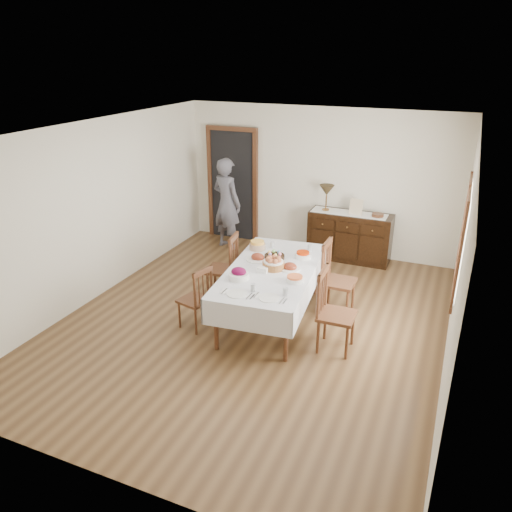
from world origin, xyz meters
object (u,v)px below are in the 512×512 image
at_px(chair_left_near, 197,298).
at_px(chair_left_far, 225,266).
at_px(dining_table, 271,275).
at_px(person, 227,201).
at_px(chair_right_far, 335,277).
at_px(chair_right_near, 333,310).
at_px(table_lamp, 327,191).
at_px(sideboard, 350,236).

height_order(chair_left_near, chair_left_far, chair_left_far).
relative_size(dining_table, person, 1.28).
height_order(chair_left_near, chair_right_far, chair_right_far).
xyz_separation_m(chair_right_near, table_lamp, (-0.92, 2.91, 0.68)).
height_order(chair_right_far, table_lamp, table_lamp).
xyz_separation_m(dining_table, chair_right_near, (0.96, -0.39, -0.13)).
distance_m(chair_right_near, sideboard, 2.97).
distance_m(dining_table, chair_left_near, 1.04).
bearing_deg(sideboard, table_lamp, -177.28).
height_order(dining_table, table_lamp, table_lamp).
distance_m(chair_left_far, chair_right_far, 1.63).
relative_size(chair_left_near, sideboard, 0.62).
distance_m(sideboard, table_lamp, 0.91).
bearing_deg(sideboard, chair_left_near, -112.66).
xyz_separation_m(chair_right_near, chair_right_far, (-0.21, 0.94, 0.00)).
relative_size(chair_left_near, person, 0.49).
relative_size(chair_left_near, chair_right_far, 0.84).
relative_size(sideboard, person, 0.79).
distance_m(chair_left_near, sideboard, 3.41).
bearing_deg(chair_left_far, table_lamp, 148.41).
distance_m(dining_table, chair_right_far, 0.94).
distance_m(dining_table, person, 2.86).
bearing_deg(dining_table, person, 122.32).
height_order(chair_left_near, person, person).
relative_size(chair_left_far, person, 0.56).
bearing_deg(dining_table, chair_left_far, 152.80).
xyz_separation_m(dining_table, sideboard, (0.50, 2.53, -0.24)).
bearing_deg(person, chair_right_far, 164.27).
height_order(sideboard, table_lamp, table_lamp).
relative_size(chair_right_near, table_lamp, 2.31).
distance_m(chair_right_far, table_lamp, 2.20).
height_order(chair_left_far, chair_right_far, chair_right_far).
bearing_deg(chair_left_near, chair_right_far, 140.21).
bearing_deg(chair_right_near, chair_left_near, 95.62).
bearing_deg(chair_right_near, table_lamp, 16.32).
bearing_deg(chair_right_far, sideboard, 7.80).
xyz_separation_m(chair_left_near, chair_right_near, (1.78, 0.22, 0.08)).
relative_size(chair_right_near, person, 0.58).
bearing_deg(chair_left_near, person, -147.69).
distance_m(dining_table, table_lamp, 2.57).
xyz_separation_m(chair_left_far, person, (-0.90, 1.90, 0.40)).
xyz_separation_m(sideboard, person, (-2.26, -0.29, 0.48)).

